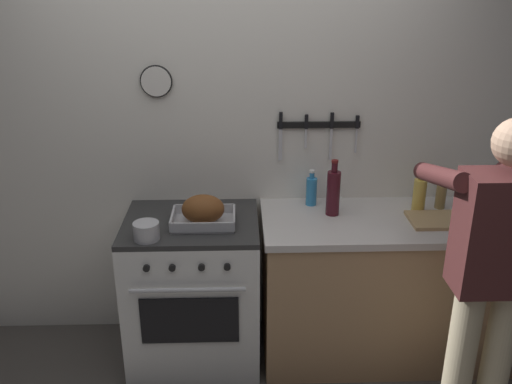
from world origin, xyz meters
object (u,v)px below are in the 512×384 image
at_px(bottle_cooking_oil, 419,194).
at_px(bottle_vinegar, 441,193).
at_px(saucepan, 146,231).
at_px(cutting_board, 441,220).
at_px(bottle_dish_soap, 311,190).
at_px(bottle_wine_red, 333,192).
at_px(person_cook, 493,268).
at_px(stove, 194,290).
at_px(roasting_pan, 203,212).

bearing_deg(bottle_cooking_oil, bottle_vinegar, 15.80).
xyz_separation_m(saucepan, cutting_board, (1.62, 0.17, -0.04)).
distance_m(bottle_cooking_oil, bottle_vinegar, 0.15).
distance_m(bottle_dish_soap, bottle_wine_red, 0.19).
bearing_deg(bottle_dish_soap, person_cook, -50.77).
bearing_deg(bottle_cooking_oil, stove, -175.75).
bearing_deg(stove, bottle_cooking_oil, 4.25).
bearing_deg(bottle_cooking_oil, saucepan, -168.19).
relative_size(stove, person_cook, 0.54).
bearing_deg(bottle_vinegar, bottle_dish_soap, 174.44).
height_order(bottle_dish_soap, bottle_vinegar, bottle_vinegar).
relative_size(bottle_dish_soap, bottle_vinegar, 0.99).
distance_m(cutting_board, bottle_dish_soap, 0.76).
height_order(saucepan, cutting_board, saucepan).
bearing_deg(cutting_board, roasting_pan, 179.60).
height_order(roasting_pan, bottle_vinegar, bottle_vinegar).
bearing_deg(person_cook, cutting_board, -10.61).
height_order(person_cook, roasting_pan, person_cook).
height_order(roasting_pan, bottle_wine_red, bottle_wine_red).
bearing_deg(person_cook, bottle_wine_red, 27.32).
bearing_deg(person_cook, bottle_cooking_oil, -4.50).
xyz_separation_m(roasting_pan, bottle_cooking_oil, (1.24, 0.14, 0.03)).
distance_m(stove, person_cook, 1.66).
relative_size(stove, cutting_board, 2.50).
bearing_deg(saucepan, person_cook, -15.35).
height_order(stove, saucepan, saucepan).
bearing_deg(bottle_dish_soap, roasting_pan, -157.66).
distance_m(person_cook, bottle_vinegar, 0.81).
height_order(stove, cutting_board, cutting_board).
height_order(bottle_cooking_oil, bottle_vinegar, bottle_cooking_oil).
bearing_deg(person_cook, bottle_dish_soap, 26.72).
bearing_deg(bottle_wine_red, cutting_board, -11.70).
relative_size(cutting_board, bottle_wine_red, 1.09).
xyz_separation_m(bottle_dish_soap, bottle_cooking_oil, (0.61, -0.11, 0.01)).
bearing_deg(bottle_vinegar, saucepan, -167.85).
xyz_separation_m(bottle_dish_soap, bottle_vinegar, (0.76, -0.07, 0.00)).
height_order(stove, roasting_pan, roasting_pan).
relative_size(saucepan, bottle_vinegar, 0.62).
height_order(saucepan, bottle_cooking_oil, bottle_cooking_oil).
bearing_deg(saucepan, cutting_board, 5.85).
distance_m(roasting_pan, bottle_dish_soap, 0.68).
distance_m(saucepan, bottle_dish_soap, 1.02).
height_order(saucepan, bottle_vinegar, bottle_vinegar).
relative_size(person_cook, bottle_cooking_oil, 6.62).
height_order(saucepan, bottle_dish_soap, bottle_dish_soap).
relative_size(person_cook, saucepan, 12.11).
height_order(cutting_board, bottle_wine_red, bottle_wine_red).
xyz_separation_m(roasting_pan, cutting_board, (1.33, -0.01, -0.07)).
xyz_separation_m(person_cook, bottle_wine_red, (-0.62, 0.74, 0.09)).
bearing_deg(bottle_cooking_oil, roasting_pan, -173.35).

